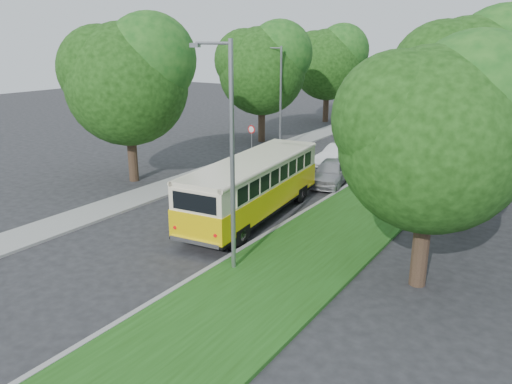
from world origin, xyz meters
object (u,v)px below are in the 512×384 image
Objects in this scene: car_blue at (383,150)px; lamppost_near at (230,151)px; vintage_bus at (253,188)px; car_grey at (397,132)px; lamppost_far at (280,94)px; car_white at (339,155)px; car_silver at (331,172)px.

lamppost_near is at bearing -67.92° from car_blue.
vintage_bus is 21.68m from car_grey.
lamppost_near is 1.07× the size of lamppost_far.
lamppost_far is at bearing 166.05° from car_white.
lamppost_far is 7.06m from car_white.
lamppost_near is 1.86× the size of car_blue.
lamppost_near is 1.88× the size of car_white.
car_silver is at bearing -65.51° from car_white.
car_blue is (1.72, 3.54, -0.08)m from car_white.
lamppost_near is at bearing -92.82° from car_silver.
lamppost_near is at bearing -86.73° from car_grey.
vintage_bus is 1.76× the size of car_grey.
lamppost_far reaches higher than vintage_bus.
lamppost_near reaches higher than car_grey.
car_grey is at bearing 95.50° from lamppost_near.
car_white is at bearing 97.43° from car_silver.
car_silver is (0.62, 7.09, -0.71)m from vintage_bus.
car_grey is (0.54, 10.25, 0.07)m from car_white.
vintage_bus is at bearing 115.02° from lamppost_near.
lamppost_far is 1.76× the size of car_white.
vintage_bus reaches higher than car_silver.
car_silver is at bearing -41.85° from lamppost_far.
car_silver is at bearing 97.95° from lamppost_near.
car_grey is (6.34, 8.10, -3.35)m from lamppost_far.
car_white is at bearing 100.74° from lamppost_near.
car_blue is (0.30, 7.87, -0.10)m from car_silver.
lamppost_near reaches higher than vintage_bus.
vintage_bus is 11.48m from car_white.
car_white is 3.94m from car_blue.
car_silver is (7.23, -6.47, -3.39)m from lamppost_far.
car_grey is at bearing 84.83° from vintage_bus.
car_white is (-1.42, 4.33, -0.03)m from car_silver.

